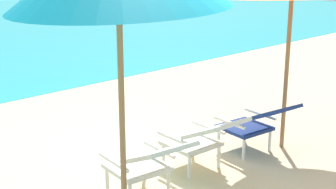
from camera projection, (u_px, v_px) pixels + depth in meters
ground_plane at (23, 96)px, 8.06m from camera, size 40.00×40.00×0.00m
lounge_chair_left at (147, 161)px, 4.51m from camera, size 0.63×0.93×0.68m
lounge_chair_center at (202, 137)px, 5.12m from camera, size 0.58×0.90×0.68m
lounge_chair_right at (256, 122)px, 5.59m from camera, size 0.63×0.93×0.68m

